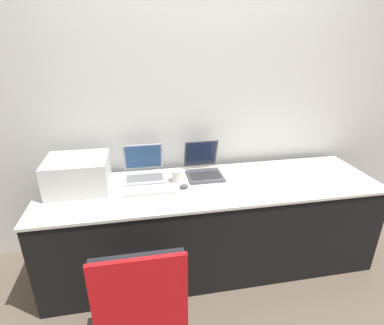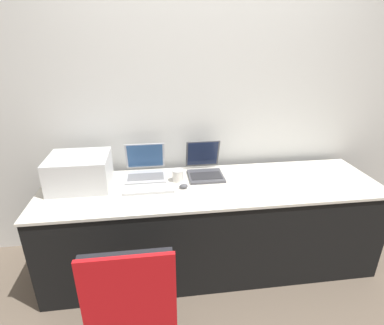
{
  "view_description": "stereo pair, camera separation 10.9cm",
  "coord_description": "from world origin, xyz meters",
  "views": [
    {
      "loc": [
        -0.53,
        -1.65,
        1.8
      ],
      "look_at": [
        -0.15,
        0.39,
        0.93
      ],
      "focal_mm": 28.0,
      "sensor_mm": 36.0,
      "label": 1
    },
    {
      "loc": [
        -0.43,
        -1.67,
        1.8
      ],
      "look_at": [
        -0.15,
        0.39,
        0.93
      ],
      "focal_mm": 28.0,
      "sensor_mm": 36.0,
      "label": 2
    }
  ],
  "objects": [
    {
      "name": "table",
      "position": [
        0.0,
        0.35,
        0.37
      ],
      "size": [
        2.6,
        0.73,
        0.75
      ],
      "color": "black",
      "rests_on": "ground_plane"
    },
    {
      "name": "coffee_cup",
      "position": [
        -0.26,
        0.46,
        0.79
      ],
      "size": [
        0.09,
        0.09,
        0.09
      ],
      "color": "white",
      "rests_on": "table"
    },
    {
      "name": "printer",
      "position": [
        -0.99,
        0.47,
        0.88
      ],
      "size": [
        0.44,
        0.37,
        0.24
      ],
      "color": "silver",
      "rests_on": "table"
    },
    {
      "name": "laptop_right",
      "position": [
        -0.03,
        0.55,
        0.8
      ],
      "size": [
        0.28,
        0.34,
        0.26
      ],
      "color": "#4C4C51",
      "rests_on": "table"
    },
    {
      "name": "mouse",
      "position": [
        -0.22,
        0.32,
        0.76
      ],
      "size": [
        0.07,
        0.04,
        0.03
      ],
      "color": "#4C4C51",
      "rests_on": "table"
    },
    {
      "name": "ground_plane",
      "position": [
        0.0,
        0.0,
        0.0
      ],
      "size": [
        14.0,
        14.0,
        0.0
      ],
      "primitive_type": "plane",
      "color": "#6B5B4C"
    },
    {
      "name": "chair",
      "position": [
        -0.58,
        -0.5,
        0.58
      ],
      "size": [
        0.44,
        0.44,
        0.92
      ],
      "color": "black",
      "rests_on": "ground_plane"
    },
    {
      "name": "external_keyboard",
      "position": [
        -0.48,
        0.32,
        0.76
      ],
      "size": [
        0.37,
        0.14,
        0.02
      ],
      "color": "silver",
      "rests_on": "table"
    },
    {
      "name": "laptop_left",
      "position": [
        -0.51,
        0.59,
        0.8
      ],
      "size": [
        0.32,
        0.31,
        0.25
      ],
      "color": "#B7B7BC",
      "rests_on": "table"
    },
    {
      "name": "wall_back",
      "position": [
        0.0,
        0.82,
        1.3
      ],
      "size": [
        8.0,
        0.05,
        2.6
      ],
      "color": "silver",
      "rests_on": "ground_plane"
    }
  ]
}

